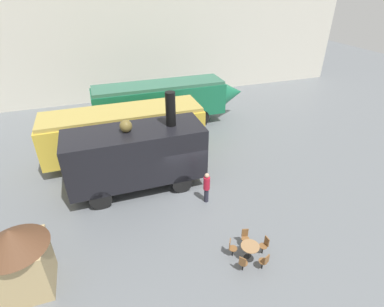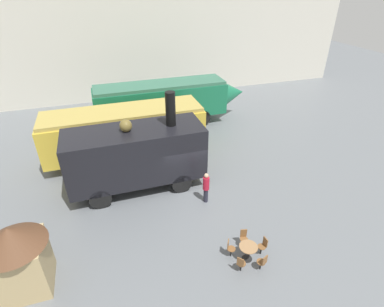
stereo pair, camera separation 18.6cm
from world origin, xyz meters
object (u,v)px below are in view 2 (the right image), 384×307
streamlined_locomotive (171,99)px  cafe_chair_0 (244,237)px  visitor_person (206,187)px  steam_locomotive (136,154)px  ticket_kiosk (18,256)px  cafe_table_near (248,250)px  passenger_coach_vintage (125,130)px

streamlined_locomotive → cafe_chair_0: (-0.26, -13.57, -1.60)m
streamlined_locomotive → visitor_person: streamlined_locomotive is taller
cafe_chair_0 → streamlined_locomotive: bearing=-168.1°
steam_locomotive → cafe_chair_0: 7.06m
steam_locomotive → ticket_kiosk: size_ratio=2.42×
streamlined_locomotive → cafe_table_near: streamlined_locomotive is taller
streamlined_locomotive → visitor_person: 10.28m
cafe_chair_0 → ticket_kiosk: 8.91m
passenger_coach_vintage → steam_locomotive: steam_locomotive is taller
passenger_coach_vintage → cafe_table_near: (3.68, -10.15, -1.40)m
cafe_table_near → cafe_chair_0: size_ratio=0.90×
steam_locomotive → cafe_chair_0: steam_locomotive is taller
streamlined_locomotive → cafe_table_near: bearing=-91.7°
streamlined_locomotive → steam_locomotive: 8.69m
passenger_coach_vintage → cafe_table_near: passenger_coach_vintage is taller
steam_locomotive → cafe_table_near: (3.48, -6.55, -1.61)m
streamlined_locomotive → visitor_person: size_ratio=6.79×
cafe_table_near → visitor_person: (-0.35, 4.12, 0.41)m
steam_locomotive → cafe_chair_0: size_ratio=8.34×
steam_locomotive → visitor_person: 4.13m
streamlined_locomotive → ticket_kiosk: bearing=-125.2°
ticket_kiosk → cafe_chair_0: bearing=-4.8°
steam_locomotive → visitor_person: steam_locomotive is taller
cafe_table_near → cafe_chair_0: 0.76m
passenger_coach_vintage → ticket_kiosk: size_ratio=3.32×
cafe_table_near → visitor_person: size_ratio=0.44×
streamlined_locomotive → cafe_table_near: (-0.43, -14.31, -1.54)m
streamlined_locomotive → visitor_person: bearing=-94.4°
cafe_table_near → steam_locomotive: bearing=118.0°
steam_locomotive → ticket_kiosk: bearing=-135.4°
streamlined_locomotive → ticket_kiosk: 15.71m
passenger_coach_vintage → steam_locomotive: 3.62m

